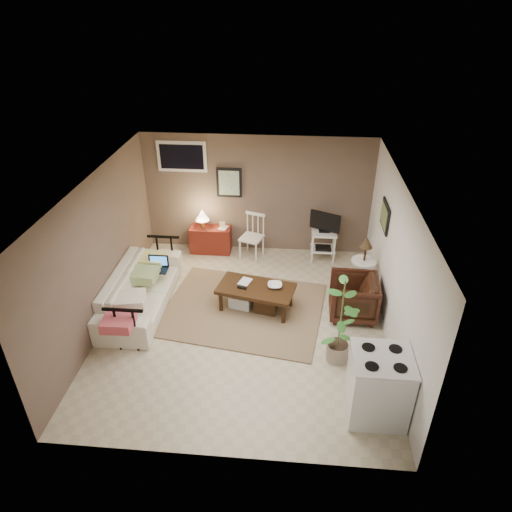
# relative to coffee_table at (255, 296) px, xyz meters

# --- Properties ---
(floor) EXTENTS (5.00, 5.00, 0.00)m
(floor) POSITION_rel_coffee_table_xyz_m (-0.15, -0.38, -0.27)
(floor) COLOR #C1B293
(floor) RESTS_ON ground
(art_back) EXTENTS (0.50, 0.03, 0.60)m
(art_back) POSITION_rel_coffee_table_xyz_m (-0.70, 2.10, 1.18)
(art_back) COLOR black
(art_right) EXTENTS (0.03, 0.60, 0.45)m
(art_right) POSITION_rel_coffee_table_xyz_m (2.07, 0.67, 1.25)
(art_right) COLOR black
(window) EXTENTS (0.96, 0.03, 0.60)m
(window) POSITION_rel_coffee_table_xyz_m (-1.60, 2.10, 1.68)
(window) COLOR silver
(rug) EXTENTS (2.91, 2.47, 0.03)m
(rug) POSITION_rel_coffee_table_xyz_m (-0.21, -0.04, -0.25)
(rug) COLOR olive
(rug) RESTS_ON floor
(coffee_table) EXTENTS (1.37, 0.90, 0.48)m
(coffee_table) POSITION_rel_coffee_table_xyz_m (0.00, 0.00, 0.00)
(coffee_table) COLOR #331C0E
(coffee_table) RESTS_ON floor
(sofa) EXTENTS (0.67, 2.29, 0.89)m
(sofa) POSITION_rel_coffee_table_xyz_m (-1.95, -0.06, 0.18)
(sofa) COLOR white
(sofa) RESTS_ON floor
(sofa_pillows) EXTENTS (0.44, 2.18, 0.15)m
(sofa_pillows) POSITION_rel_coffee_table_xyz_m (-1.90, -0.32, 0.28)
(sofa_pillows) COLOR beige
(sofa_pillows) RESTS_ON sofa
(sofa_end_rails) EXTENTS (0.62, 2.29, 0.77)m
(sofa_end_rails) POSITION_rel_coffee_table_xyz_m (-1.82, -0.06, 0.12)
(sofa_end_rails) COLOR black
(sofa_end_rails) RESTS_ON floor
(laptop) EXTENTS (0.35, 0.26, 0.24)m
(laptop) POSITION_rel_coffee_table_xyz_m (-1.73, 0.33, 0.31)
(laptop) COLOR black
(laptop) RESTS_ON sofa
(red_console) EXTENTS (0.83, 0.37, 0.95)m
(red_console) POSITION_rel_coffee_table_xyz_m (-1.10, 1.89, 0.06)
(red_console) COLOR maroon
(red_console) RESTS_ON floor
(spindle_chair) EXTENTS (0.52, 0.52, 0.91)m
(spindle_chair) POSITION_rel_coffee_table_xyz_m (-0.23, 1.76, 0.16)
(spindle_chair) COLOR silver
(spindle_chair) RESTS_ON floor
(tv_stand) EXTENTS (0.58, 0.40, 1.03)m
(tv_stand) POSITION_rel_coffee_table_xyz_m (1.20, 1.76, 0.28)
(tv_stand) COLOR silver
(tv_stand) RESTS_ON floor
(side_table) EXTENTS (0.43, 0.43, 1.15)m
(side_table) POSITION_rel_coffee_table_xyz_m (1.83, 0.62, 0.45)
(side_table) COLOR silver
(side_table) RESTS_ON floor
(armchair) EXTENTS (0.73, 0.78, 0.78)m
(armchair) POSITION_rel_coffee_table_xyz_m (1.62, -0.01, 0.12)
(armchair) COLOR black
(armchair) RESTS_ON floor
(potted_plant) EXTENTS (0.35, 0.35, 1.41)m
(potted_plant) POSITION_rel_coffee_table_xyz_m (1.30, -1.11, 0.49)
(potted_plant) COLOR #A28F81
(potted_plant) RESTS_ON floor
(stove) EXTENTS (0.73, 0.68, 0.96)m
(stove) POSITION_rel_coffee_table_xyz_m (1.72, -2.07, 0.21)
(stove) COLOR silver
(stove) RESTS_ON floor
(bowl) EXTENTS (0.24, 0.07, 0.24)m
(bowl) POSITION_rel_coffee_table_xyz_m (0.32, 0.03, 0.30)
(bowl) COLOR #331C0E
(bowl) RESTS_ON coffee_table
(book_table) EXTENTS (0.18, 0.08, 0.25)m
(book_table) POSITION_rel_coffee_table_xyz_m (-0.27, 0.16, 0.31)
(book_table) COLOR #331C0E
(book_table) RESTS_ON coffee_table
(book_console) EXTENTS (0.16, 0.07, 0.22)m
(book_console) POSITION_rel_coffee_table_xyz_m (-0.89, 1.91, 0.39)
(book_console) COLOR #331C0E
(book_console) RESTS_ON red_console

